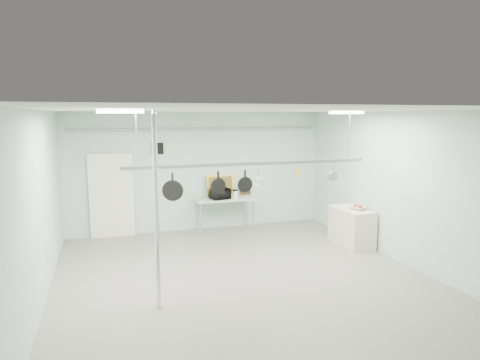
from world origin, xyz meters
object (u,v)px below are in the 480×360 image
object	(u,v)px
chrome_pole	(156,212)
microwave	(220,194)
skillet_left	(173,187)
skillet_right	(245,181)
skillet_mid	(218,182)
side_cabinet	(351,227)
pot_rack	(251,162)
coffee_canister	(235,194)
prep_table	(224,200)
fruit_bowl	(358,208)

from	to	relation	value
chrome_pole	microwave	size ratio (longest dim) A/B	6.46
skillet_left	skillet_right	size ratio (longest dim) A/B	1.22
microwave	skillet_mid	size ratio (longest dim) A/B	1.21
side_cabinet	microwave	world-z (taller)	microwave
pot_rack	skillet_left	xyz separation A→B (m)	(-1.50, 0.00, -0.40)
coffee_canister	prep_table	bearing A→B (deg)	159.42
side_cabinet	skillet_left	size ratio (longest dim) A/B	2.36
side_cabinet	skillet_right	bearing A→B (deg)	-160.30
chrome_pole	coffee_canister	distance (m)	4.88
prep_table	coffee_canister	world-z (taller)	coffee_canister
chrome_pole	fruit_bowl	size ratio (longest dim) A/B	9.02
pot_rack	skillet_mid	xyz separation A→B (m)	(-0.65, 0.00, -0.35)
microwave	skillet_left	size ratio (longest dim) A/B	0.97
skillet_left	skillet_right	world-z (taller)	same
pot_rack	fruit_bowl	bearing A→B (deg)	17.57
fruit_bowl	microwave	bearing A→B (deg)	141.03
chrome_pole	skillet_right	world-z (taller)	chrome_pole
chrome_pole	side_cabinet	distance (m)	5.37
chrome_pole	pot_rack	size ratio (longest dim) A/B	0.67
pot_rack	prep_table	bearing A→B (deg)	83.09
pot_rack	microwave	size ratio (longest dim) A/B	9.69
side_cabinet	fruit_bowl	distance (m)	0.52
coffee_canister	fruit_bowl	xyz separation A→B (m)	(2.34, -2.24, -0.06)
fruit_bowl	skillet_right	distance (m)	3.41
side_cabinet	skillet_left	distance (m)	4.79
pot_rack	skillet_right	bearing A→B (deg)	180.00
coffee_canister	skillet_mid	world-z (taller)	skillet_mid
chrome_pole	skillet_mid	bearing A→B (deg)	35.73
pot_rack	fruit_bowl	distance (m)	3.42
microwave	fruit_bowl	size ratio (longest dim) A/B	1.40
chrome_pole	prep_table	bearing A→B (deg)	61.29
skillet_right	prep_table	bearing A→B (deg)	75.63
skillet_mid	microwave	bearing A→B (deg)	65.61
fruit_bowl	side_cabinet	bearing A→B (deg)	115.36
microwave	skillet_right	xyz separation A→B (m)	(-0.38, -3.19, 0.83)
side_cabinet	skillet_left	xyz separation A→B (m)	(-4.45, -1.10, 1.38)
prep_table	fruit_bowl	size ratio (longest dim) A/B	4.51
prep_table	skillet_left	world-z (taller)	skillet_left
skillet_mid	prep_table	bearing A→B (deg)	63.79
fruit_bowl	skillet_mid	size ratio (longest dim) A/B	0.86
pot_rack	skillet_left	size ratio (longest dim) A/B	9.43
chrome_pole	microwave	bearing A→B (deg)	62.22
pot_rack	skillet_right	size ratio (longest dim) A/B	11.54
skillet_left	skillet_mid	xyz separation A→B (m)	(0.85, 0.00, 0.05)
side_cabinet	pot_rack	bearing A→B (deg)	-159.55
skillet_left	prep_table	bearing A→B (deg)	78.20
fruit_bowl	skillet_right	size ratio (longest dim) A/B	0.85
coffee_canister	fruit_bowl	distance (m)	3.24
chrome_pole	skillet_right	size ratio (longest dim) A/B	7.69
chrome_pole	prep_table	world-z (taller)	chrome_pole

